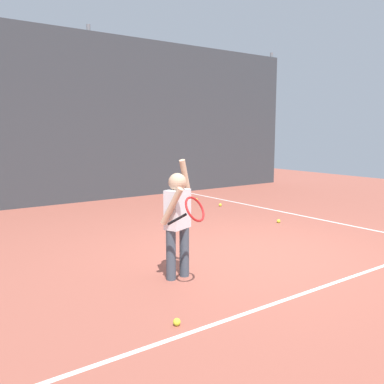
% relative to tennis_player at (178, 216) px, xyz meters
% --- Properties ---
extents(ground_plane, '(20.00, 20.00, 0.00)m').
position_rel_tennis_player_xyz_m(ground_plane, '(1.42, 0.22, -0.73)').
color(ground_plane, '#9E5142').
extents(court_line_baseline, '(9.00, 0.05, 0.00)m').
position_rel_tennis_player_xyz_m(court_line_baseline, '(1.42, -1.14, -0.72)').
color(court_line_baseline, white).
rests_on(court_line_baseline, ground).
extents(court_line_sideline, '(0.05, 9.00, 0.00)m').
position_rel_tennis_player_xyz_m(court_line_sideline, '(3.98, 1.22, -0.72)').
color(court_line_sideline, white).
rests_on(court_line_sideline, ground).
extents(back_fence_windscreen, '(12.32, 0.08, 3.92)m').
position_rel_tennis_player_xyz_m(back_fence_windscreen, '(1.42, 5.66, 1.23)').
color(back_fence_windscreen, '#383D42').
rests_on(back_fence_windscreen, ground).
extents(fence_post_1, '(0.09, 0.09, 4.07)m').
position_rel_tennis_player_xyz_m(fence_post_1, '(1.42, 5.72, 1.31)').
color(fence_post_1, slate).
rests_on(fence_post_1, ground).
extents(fence_post_2, '(0.09, 0.09, 4.07)m').
position_rel_tennis_player_xyz_m(fence_post_2, '(7.43, 5.72, 1.31)').
color(fence_post_2, slate).
rests_on(fence_post_2, ground).
extents(tennis_player, '(0.55, 0.76, 1.35)m').
position_rel_tennis_player_xyz_m(tennis_player, '(0.00, 0.00, 0.00)').
color(tennis_player, '#3F4C59').
rests_on(tennis_player, ground).
extents(tennis_ball_0, '(0.07, 0.07, 0.07)m').
position_rel_tennis_player_xyz_m(tennis_ball_0, '(3.35, 3.27, -0.69)').
color(tennis_ball_0, '#CCE033').
rests_on(tennis_ball_0, ground).
extents(tennis_ball_3, '(0.07, 0.07, 0.07)m').
position_rel_tennis_player_xyz_m(tennis_ball_3, '(3.35, 4.15, -0.69)').
color(tennis_ball_3, '#CCE033').
rests_on(tennis_ball_3, ground).
extents(tennis_ball_4, '(0.07, 0.07, 0.07)m').
position_rel_tennis_player_xyz_m(tennis_ball_4, '(3.12, 1.33, -0.69)').
color(tennis_ball_4, '#CCE033').
rests_on(tennis_ball_4, ground).
extents(tennis_ball_8, '(0.07, 0.07, 0.07)m').
position_rel_tennis_player_xyz_m(tennis_ball_8, '(-0.68, -0.97, -0.69)').
color(tennis_ball_8, '#CCE033').
rests_on(tennis_ball_8, ground).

